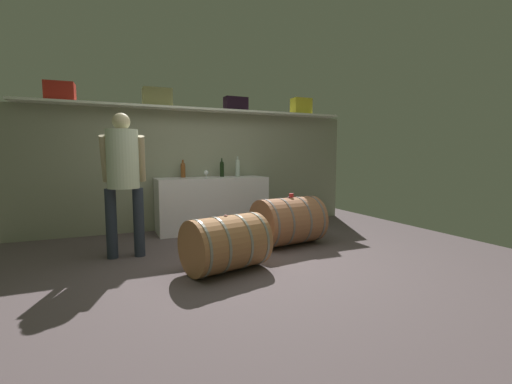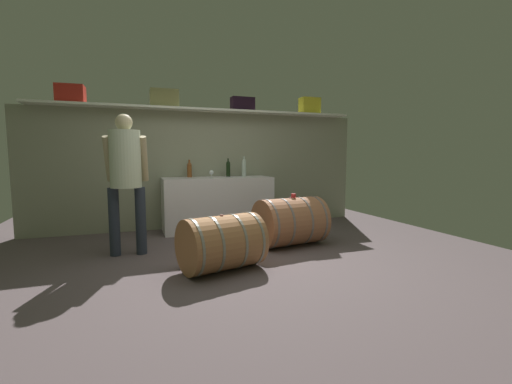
# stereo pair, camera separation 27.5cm
# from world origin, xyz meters

# --- Properties ---
(ground_plane) EXTENTS (6.72, 7.71, 0.02)m
(ground_plane) POSITION_xyz_m (0.00, 0.56, -0.01)
(ground_plane) COLOR #584A4D
(back_wall_panel) EXTENTS (5.52, 0.10, 1.90)m
(back_wall_panel) POSITION_xyz_m (0.00, 2.25, 0.95)
(back_wall_panel) COLOR gray
(back_wall_panel) RESTS_ON ground
(high_shelf_board) EXTENTS (5.08, 0.40, 0.03)m
(high_shelf_board) POSITION_xyz_m (0.00, 2.10, 1.92)
(high_shelf_board) COLOR white
(high_shelf_board) RESTS_ON back_wall_panel
(toolcase_red) EXTENTS (0.38, 0.30, 0.25)m
(toolcase_red) POSITION_xyz_m (-1.93, 2.10, 2.06)
(toolcase_red) COLOR red
(toolcase_red) RESTS_ON high_shelf_board
(toolcase_olive) EXTENTS (0.42, 0.26, 0.27)m
(toolcase_olive) POSITION_xyz_m (-0.63, 2.10, 2.07)
(toolcase_olive) COLOR olive
(toolcase_olive) RESTS_ON high_shelf_board
(toolcase_black) EXTENTS (0.39, 0.20, 0.22)m
(toolcase_black) POSITION_xyz_m (0.63, 2.10, 2.05)
(toolcase_black) COLOR black
(toolcase_black) RESTS_ON high_shelf_board
(toolcase_yellow) EXTENTS (0.35, 0.23, 0.28)m
(toolcase_yellow) POSITION_xyz_m (1.89, 2.10, 2.08)
(toolcase_yellow) COLOR yellow
(toolcase_yellow) RESTS_ON high_shelf_board
(work_cabinet) EXTENTS (1.72, 0.61, 0.85)m
(work_cabinet) POSITION_xyz_m (0.14, 1.89, 0.42)
(work_cabinet) COLOR white
(work_cabinet) RESTS_ON ground
(wine_bottle_clear) EXTENTS (0.07, 0.07, 0.33)m
(wine_bottle_clear) POSITION_xyz_m (0.62, 1.99, 1.00)
(wine_bottle_clear) COLOR #B6C6BA
(wine_bottle_clear) RESTS_ON work_cabinet
(wine_bottle_dark) EXTENTS (0.07, 0.07, 0.30)m
(wine_bottle_dark) POSITION_xyz_m (0.35, 2.02, 0.98)
(wine_bottle_dark) COLOR black
(wine_bottle_dark) RESTS_ON work_cabinet
(wine_bottle_amber) EXTENTS (0.08, 0.08, 0.28)m
(wine_bottle_amber) POSITION_xyz_m (-0.27, 2.07, 0.97)
(wine_bottle_amber) COLOR brown
(wine_bottle_amber) RESTS_ON work_cabinet
(wine_glass) EXTENTS (0.07, 0.07, 0.12)m
(wine_glass) POSITION_xyz_m (0.00, 1.69, 0.93)
(wine_glass) COLOR white
(wine_glass) RESTS_ON work_cabinet
(wine_barrel_near) EXTENTS (0.96, 0.75, 0.65)m
(wine_barrel_near) POSITION_xyz_m (0.82, 0.60, 0.32)
(wine_barrel_near) COLOR #A46746
(wine_barrel_near) RESTS_ON ground
(wine_barrel_far) EXTENTS (0.93, 0.76, 0.59)m
(wine_barrel_far) POSITION_xyz_m (-0.28, -0.08, 0.29)
(wine_barrel_far) COLOR #9F693F
(wine_barrel_far) RESTS_ON ground
(tasting_cup) EXTENTS (0.06, 0.06, 0.05)m
(tasting_cup) POSITION_xyz_m (0.87, 0.60, 0.66)
(tasting_cup) COLOR red
(tasting_cup) RESTS_ON wine_barrel_near
(winemaker_pouring) EXTENTS (0.52, 0.45, 1.68)m
(winemaker_pouring) POSITION_xyz_m (-1.21, 0.86, 1.03)
(winemaker_pouring) COLOR #272F3D
(winemaker_pouring) RESTS_ON ground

